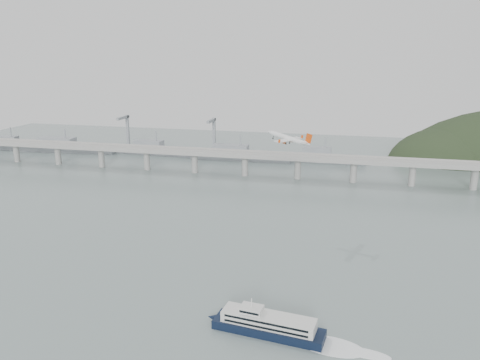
# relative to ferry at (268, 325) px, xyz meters

# --- Properties ---
(ground) EXTENTS (900.00, 900.00, 0.00)m
(ground) POSITION_rel_ferry_xyz_m (-37.26, 49.70, -3.94)
(ground) COLOR slate
(ground) RESTS_ON ground
(bridge) EXTENTS (800.00, 22.00, 23.90)m
(bridge) POSITION_rel_ferry_xyz_m (-38.41, 249.70, 13.71)
(bridge) COLOR gray
(bridge) RESTS_ON ground
(distant_fleet) EXTENTS (453.00, 60.90, 40.00)m
(distant_fleet) POSITION_rel_ferry_xyz_m (-192.62, 314.78, 2.28)
(distant_fleet) COLOR gray
(distant_fleet) RESTS_ON ground
(ferry) EXTENTS (76.98, 19.96, 14.53)m
(ferry) POSITION_rel_ferry_xyz_m (0.00, 0.00, 0.00)
(ferry) COLOR black
(ferry) RESTS_ON ground
(airliner) EXTENTS (30.61, 28.63, 8.37)m
(airliner) POSITION_rel_ferry_xyz_m (-9.04, 117.02, 57.37)
(airliner) COLOR white
(airliner) RESTS_ON ground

